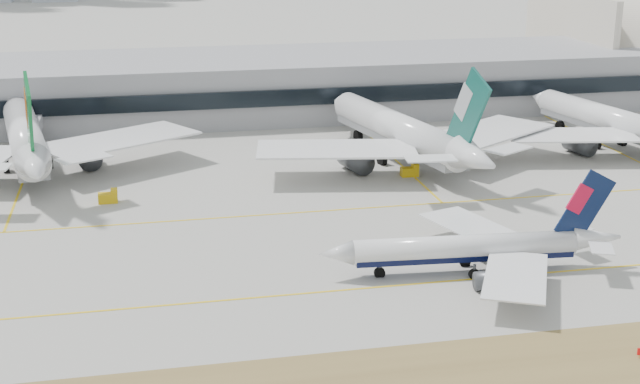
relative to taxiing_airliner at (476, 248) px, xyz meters
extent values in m
plane|color=#A4A29A|center=(-26.95, 2.41, -3.75)|extent=(3000.00, 3000.00, 0.00)
cube|color=yellow|center=(-26.95, -2.59, -3.72)|extent=(360.00, 0.45, 0.04)
cube|color=yellow|center=(-26.95, 32.41, -3.72)|extent=(360.00, 0.45, 0.04)
cylinder|color=white|center=(-1.70, 0.13, 0.29)|extent=(33.77, 6.14, 3.67)
cube|color=black|center=(-1.70, 0.13, -0.72)|extent=(33.06, 5.54, 1.65)
cone|color=white|center=(-21.00, 1.56, 0.29)|extent=(5.39, 4.04, 3.67)
cone|color=white|center=(18.78, -1.39, 0.75)|extent=(7.72, 4.21, 3.67)
cube|color=white|center=(3.37, 9.96, -0.26)|extent=(13.43, 19.77, 0.22)
cube|color=white|center=(17.73, 3.47, 1.02)|extent=(4.40, 5.77, 0.15)
cylinder|color=#3F4247|center=(1.24, 6.72, -2.28)|extent=(5.79, 3.16, 2.75)
cube|color=#3F4247|center=(1.24, 6.72, -1.18)|extent=(2.35, 0.45, 1.29)
cube|color=white|center=(1.87, -10.35, -0.26)|extent=(15.45, 19.91, 0.22)
cube|color=white|center=(17.03, -6.05, 1.02)|extent=(4.97, 6.00, 0.15)
cylinder|color=#3F4247|center=(0.24, -6.83, -2.28)|extent=(5.79, 3.16, 2.75)
cube|color=#3F4247|center=(0.24, -6.83, -1.18)|extent=(2.35, 0.45, 1.29)
cube|color=#09173D|center=(16.45, -1.22, 5.87)|extent=(9.07, 1.00, 11.50)
cube|color=red|center=(15.52, -1.15, 7.11)|extent=(4.12, 0.71, 4.93)
cylinder|color=#3F4247|center=(-14.42, 1.07, -2.65)|extent=(0.44, 0.44, 2.20)
cylinder|color=black|center=(-14.42, 1.07, -3.11)|extent=(1.70, 0.76, 1.65)
cylinder|color=#3F4247|center=(-0.94, -2.32, -2.65)|extent=(0.44, 0.44, 2.20)
cylinder|color=black|center=(-0.94, -2.32, -3.11)|extent=(1.70, 0.76, 1.65)
cylinder|color=#3F4247|center=(-0.59, 2.44, -2.65)|extent=(0.44, 0.44, 2.20)
cylinder|color=black|center=(-0.59, 2.44, -3.11)|extent=(1.70, 0.76, 1.65)
cylinder|color=white|center=(-71.26, 72.65, 3.61)|extent=(14.72, 51.02, 6.69)
cube|color=slate|center=(-71.26, 72.65, 1.77)|extent=(13.56, 49.86, 3.01)
cone|color=white|center=(-75.93, 101.44, 3.61)|extent=(7.85, 8.70, 6.69)
cone|color=white|center=(-66.30, 42.12, 4.45)|extent=(8.41, 12.17, 6.69)
cube|color=white|center=(-52.23, 68.21, 2.61)|extent=(35.11, 29.25, 0.40)
cube|color=white|center=(-58.05, 45.60, 4.95)|extent=(10.58, 8.66, 0.27)
cylinder|color=#3F4247|center=(-58.71, 70.55, -1.07)|extent=(6.31, 9.13, 5.02)
cube|color=#3F4247|center=(-58.71, 70.55, 0.93)|extent=(1.06, 3.55, 2.34)
cube|color=#0D612C|center=(-66.87, 45.59, 12.40)|extent=(2.84, 13.91, 17.95)
cube|color=#D9510C|center=(-67.09, 46.98, 14.35)|extent=(1.74, 6.35, 7.68)
cylinder|color=#3F4247|center=(-74.34, 91.63, -1.74)|extent=(0.80, 0.80, 4.02)
cylinder|color=black|center=(-74.34, 91.63, -2.58)|extent=(1.64, 3.16, 3.01)
cylinder|color=#3F4247|center=(-75.33, 70.56, -1.74)|extent=(0.80, 0.80, 4.02)
cylinder|color=black|center=(-75.33, 70.56, -2.58)|extent=(1.64, 3.16, 3.01)
cylinder|color=#3F4247|center=(-66.74, 71.96, -1.74)|extent=(0.80, 0.80, 4.02)
cylinder|color=black|center=(-66.74, 71.96, -2.58)|extent=(1.64, 3.16, 3.01)
cylinder|color=white|center=(6.31, 62.36, 3.48)|extent=(16.72, 50.01, 6.58)
cube|color=slate|center=(6.31, 62.36, 1.67)|extent=(15.55, 48.83, 2.96)
cone|color=white|center=(0.39, 90.40, 3.48)|extent=(8.01, 8.79, 6.58)
cone|color=white|center=(12.60, 32.63, 4.31)|extent=(8.72, 12.17, 6.58)
cube|color=white|center=(25.20, 58.89, 2.50)|extent=(34.27, 29.63, 0.39)
cube|color=white|center=(20.54, 36.42, 4.80)|extent=(10.39, 8.78, 0.26)
cylinder|color=#3F4247|center=(18.73, 60.88, -1.12)|extent=(6.54, 9.13, 4.93)
cube|color=#3F4247|center=(18.73, 60.88, 0.85)|extent=(1.20, 3.48, 2.30)
cube|color=white|center=(-9.55, 51.54, 2.50)|extent=(33.61, 19.76, 0.39)
cube|color=white|center=(3.81, 32.89, 4.80)|extent=(9.67, 5.78, 0.26)
cylinder|color=#3F4247|center=(-4.44, 55.98, -1.12)|extent=(6.54, 9.13, 4.93)
cube|color=#3F4247|center=(-4.44, 55.98, 0.85)|extent=(1.20, 3.48, 2.30)
cube|color=#125149|center=(11.88, 36.01, 12.12)|extent=(3.42, 13.58, 17.64)
cube|color=#AAAEB4|center=(11.60, 37.36, 14.03)|extent=(1.99, 6.22, 7.55)
cylinder|color=#3F4247|center=(2.41, 80.84, -1.78)|extent=(0.79, 0.79, 3.95)
cylinder|color=black|center=(2.41, 80.84, -2.60)|extent=(1.74, 3.13, 2.96)
cylinder|color=#3F4247|center=(2.42, 60.12, -1.78)|extent=(0.79, 0.79, 3.95)
cylinder|color=black|center=(2.42, 60.12, -2.60)|extent=(1.74, 3.13, 2.96)
cylinder|color=#3F4247|center=(10.78, 61.89, -1.78)|extent=(0.79, 0.79, 3.95)
cylinder|color=black|center=(10.78, 61.89, -2.60)|extent=(1.74, 3.13, 2.96)
cylinder|color=white|center=(57.17, 64.96, 2.60)|extent=(14.43, 43.94, 5.78)
cube|color=slate|center=(57.17, 64.96, 1.01)|extent=(13.41, 42.91, 2.60)
cone|color=white|center=(52.11, 89.62, 2.60)|extent=(7.00, 7.70, 5.78)
cube|color=white|center=(43.18, 55.55, 1.74)|extent=(29.56, 17.51, 0.35)
cylinder|color=#3F4247|center=(47.69, 59.42, -1.44)|extent=(5.71, 8.00, 4.33)
cube|color=#3F4247|center=(47.69, 59.42, 0.29)|extent=(1.03, 3.06, 2.02)
cylinder|color=#3F4247|center=(53.83, 81.22, -2.02)|extent=(0.69, 0.69, 3.47)
cylinder|color=black|center=(53.83, 81.22, -2.74)|extent=(1.51, 2.75, 2.60)
cylinder|color=#3F4247|center=(53.73, 63.02, -2.02)|extent=(0.69, 0.69, 3.47)
cylinder|color=black|center=(53.73, 63.02, -2.74)|extent=(1.51, 2.75, 2.60)
cylinder|color=#3F4247|center=(61.09, 64.53, -2.02)|extent=(0.69, 0.69, 3.47)
cylinder|color=black|center=(61.09, 64.53, -2.74)|extent=(1.51, 2.75, 2.60)
cube|color=gray|center=(-26.95, 117.41, 3.75)|extent=(280.00, 42.00, 15.00)
cube|color=black|center=(-26.95, 95.91, 4.20)|extent=(280.00, 1.20, 4.00)
cube|color=beige|center=(83.05, 137.41, 10.35)|extent=(2.00, 57.00, 27.90)
cylinder|color=orange|center=(9.61, -29.59, -3.50)|extent=(0.10, 0.10, 0.50)
cube|color=gold|center=(-54.32, 45.32, -2.85)|extent=(3.50, 2.00, 1.80)
cube|color=gold|center=(-53.12, 45.32, -1.65)|extent=(1.20, 1.80, 1.00)
cylinder|color=black|center=(-55.52, 44.52, -3.40)|extent=(0.70, 0.30, 0.70)
cylinder|color=black|center=(-55.52, 46.12, -3.40)|extent=(0.70, 0.30, 0.70)
cylinder|color=black|center=(-53.12, 44.52, -3.40)|extent=(0.70, 0.30, 0.70)
cylinder|color=black|center=(-53.12, 46.12, -3.40)|extent=(0.70, 0.30, 0.70)
cube|color=gold|center=(5.55, 50.52, -2.85)|extent=(3.50, 2.00, 1.80)
cube|color=gold|center=(6.75, 50.52, -1.65)|extent=(1.20, 1.80, 1.00)
cylinder|color=black|center=(4.35, 49.72, -3.40)|extent=(0.70, 0.30, 0.70)
cylinder|color=black|center=(4.35, 51.32, -3.40)|extent=(0.70, 0.30, 0.70)
cylinder|color=black|center=(6.75, 49.72, -3.40)|extent=(0.70, 0.30, 0.70)
cylinder|color=black|center=(6.75, 51.32, -3.40)|extent=(0.70, 0.30, 0.70)
camera|label=1|loc=(-47.94, -116.19, 47.85)|focal=50.00mm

